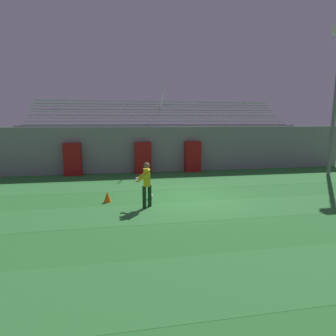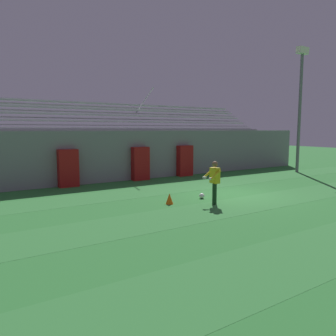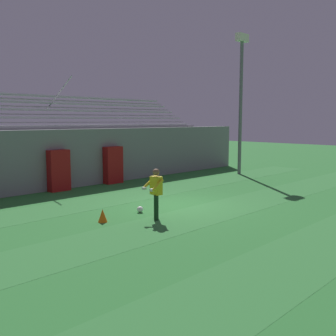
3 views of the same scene
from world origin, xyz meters
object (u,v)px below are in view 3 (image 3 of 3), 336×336
at_px(padding_pillar_gate_left, 59,171).
at_px(padding_pillar_gate_right, 113,165).
at_px(goalkeeper, 156,191).
at_px(floodlight_pole, 241,87).
at_px(soccer_ball, 140,209).
at_px(traffic_cone, 103,216).

bearing_deg(padding_pillar_gate_left, padding_pillar_gate_right, 0.00).
bearing_deg(goalkeeper, floodlight_pole, 20.99).
bearing_deg(soccer_ball, padding_pillar_gate_left, 87.70).
bearing_deg(goalkeeper, padding_pillar_gate_right, 62.39).
xyz_separation_m(goalkeeper, traffic_cone, (-1.44, 0.95, -0.74)).
relative_size(padding_pillar_gate_left, traffic_cone, 4.49).
distance_m(padding_pillar_gate_left, floodlight_pole, 11.70).
bearing_deg(traffic_cone, padding_pillar_gate_left, 71.97).
xyz_separation_m(padding_pillar_gate_left, floodlight_pole, (10.58, -2.66, 4.23)).
bearing_deg(soccer_ball, padding_pillar_gate_right, 60.14).
distance_m(padding_pillar_gate_left, padding_pillar_gate_right, 3.11).
bearing_deg(traffic_cone, goalkeeper, -33.39).
xyz_separation_m(padding_pillar_gate_right, soccer_ball, (-3.35, -5.83, -0.83)).
relative_size(padding_pillar_gate_right, soccer_ball, 8.57).
bearing_deg(padding_pillar_gate_right, floodlight_pole, -19.57).
relative_size(padding_pillar_gate_right, floodlight_pole, 0.23).
xyz_separation_m(padding_pillar_gate_left, padding_pillar_gate_right, (3.11, 0.00, 0.00)).
distance_m(soccer_ball, traffic_cone, 1.71).
height_order(floodlight_pole, soccer_ball, floodlight_pole).
height_order(padding_pillar_gate_right, floodlight_pole, floodlight_pole).
bearing_deg(floodlight_pole, traffic_cone, -165.23).
distance_m(padding_pillar_gate_right, floodlight_pole, 8.98).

